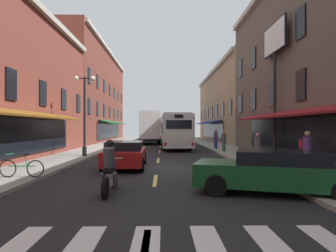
{
  "coord_description": "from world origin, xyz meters",
  "views": [
    {
      "loc": [
        0.3,
        -14.5,
        2.04
      ],
      "look_at": [
        0.76,
        12.54,
        2.15
      ],
      "focal_mm": 30.57,
      "sensor_mm": 36.0,
      "label": 1
    }
  ],
  "objects_px": {
    "billboard_sign": "(275,53)",
    "box_truck": "(150,128)",
    "transit_bus": "(174,130)",
    "bicycle_near": "(22,168)",
    "pedestrian_rear": "(258,147)",
    "motorcycle_rider": "(110,170)",
    "pedestrian_far": "(224,141)",
    "pedestrian_mid": "(216,138)",
    "sedan_far": "(155,135)",
    "sedan_near": "(125,154)",
    "sedan_mid": "(275,171)",
    "pedestrian_near": "(307,151)",
    "street_lamp_twin": "(84,112)"
  },
  "relations": [
    {
      "from": "billboard_sign",
      "to": "box_truck",
      "type": "bearing_deg",
      "value": 114.8
    },
    {
      "from": "transit_bus",
      "to": "box_truck",
      "type": "distance_m",
      "value": 7.53
    },
    {
      "from": "bicycle_near",
      "to": "pedestrian_rear",
      "type": "xyz_separation_m",
      "value": [
        10.5,
        4.51,
        0.45
      ]
    },
    {
      "from": "motorcycle_rider",
      "to": "bicycle_near",
      "type": "bearing_deg",
      "value": 150.93
    },
    {
      "from": "transit_bus",
      "to": "pedestrian_far",
      "type": "height_order",
      "value": "transit_bus"
    },
    {
      "from": "transit_bus",
      "to": "pedestrian_rear",
      "type": "height_order",
      "value": "transit_bus"
    },
    {
      "from": "transit_bus",
      "to": "bicycle_near",
      "type": "height_order",
      "value": "transit_bus"
    },
    {
      "from": "pedestrian_mid",
      "to": "box_truck",
      "type": "bearing_deg",
      "value": 72.6
    },
    {
      "from": "box_truck",
      "to": "pedestrian_far",
      "type": "height_order",
      "value": "box_truck"
    },
    {
      "from": "sedan_far",
      "to": "pedestrian_far",
      "type": "relative_size",
      "value": 2.91
    },
    {
      "from": "billboard_sign",
      "to": "box_truck",
      "type": "relative_size",
      "value": 1.09
    },
    {
      "from": "pedestrian_rear",
      "to": "transit_bus",
      "type": "bearing_deg",
      "value": 54.05
    },
    {
      "from": "pedestrian_far",
      "to": "sedan_near",
      "type": "bearing_deg",
      "value": -86.42
    },
    {
      "from": "billboard_sign",
      "to": "pedestrian_rear",
      "type": "bearing_deg",
      "value": -133.44
    },
    {
      "from": "motorcycle_rider",
      "to": "pedestrian_rear",
      "type": "xyz_separation_m",
      "value": [
        6.78,
        6.58,
        0.25
      ]
    },
    {
      "from": "sedan_mid",
      "to": "sedan_far",
      "type": "relative_size",
      "value": 1.11
    },
    {
      "from": "sedan_far",
      "to": "motorcycle_rider",
      "type": "height_order",
      "value": "motorcycle_rider"
    },
    {
      "from": "sedan_mid",
      "to": "motorcycle_rider",
      "type": "distance_m",
      "value": 5.1
    },
    {
      "from": "pedestrian_near",
      "to": "street_lamp_twin",
      "type": "distance_m",
      "value": 13.65
    },
    {
      "from": "pedestrian_far",
      "to": "street_lamp_twin",
      "type": "relative_size",
      "value": 0.3
    },
    {
      "from": "bicycle_near",
      "to": "pedestrian_mid",
      "type": "xyz_separation_m",
      "value": [
        10.06,
        14.46,
        0.54
      ]
    },
    {
      "from": "sedan_near",
      "to": "pedestrian_rear",
      "type": "height_order",
      "value": "pedestrian_rear"
    },
    {
      "from": "sedan_far",
      "to": "motorcycle_rider",
      "type": "relative_size",
      "value": 2.22
    },
    {
      "from": "pedestrian_near",
      "to": "sedan_mid",
      "type": "bearing_deg",
      "value": 11.07
    },
    {
      "from": "sedan_near",
      "to": "pedestrian_far",
      "type": "bearing_deg",
      "value": 50.65
    },
    {
      "from": "motorcycle_rider",
      "to": "street_lamp_twin",
      "type": "relative_size",
      "value": 0.39
    },
    {
      "from": "sedan_far",
      "to": "pedestrian_mid",
      "type": "height_order",
      "value": "pedestrian_mid"
    },
    {
      "from": "pedestrian_mid",
      "to": "street_lamp_twin",
      "type": "bearing_deg",
      "value": 161.8
    },
    {
      "from": "box_truck",
      "to": "billboard_sign",
      "type": "bearing_deg",
      "value": -65.2
    },
    {
      "from": "pedestrian_mid",
      "to": "pedestrian_rear",
      "type": "bearing_deg",
      "value": -137.41
    },
    {
      "from": "transit_bus",
      "to": "street_lamp_twin",
      "type": "height_order",
      "value": "street_lamp_twin"
    },
    {
      "from": "sedan_mid",
      "to": "motorcycle_rider",
      "type": "relative_size",
      "value": 2.45
    },
    {
      "from": "transit_bus",
      "to": "sedan_far",
      "type": "bearing_deg",
      "value": 97.53
    },
    {
      "from": "sedan_far",
      "to": "transit_bus",
      "type": "bearing_deg",
      "value": -82.47
    },
    {
      "from": "motorcycle_rider",
      "to": "pedestrian_near",
      "type": "xyz_separation_m",
      "value": [
        7.61,
        2.87,
        0.36
      ]
    },
    {
      "from": "transit_bus",
      "to": "pedestrian_near",
      "type": "height_order",
      "value": "transit_bus"
    },
    {
      "from": "pedestrian_near",
      "to": "sedan_near",
      "type": "bearing_deg",
      "value": -57.67
    },
    {
      "from": "box_truck",
      "to": "motorcycle_rider",
      "type": "bearing_deg",
      "value": -89.97
    },
    {
      "from": "box_truck",
      "to": "sedan_mid",
      "type": "xyz_separation_m",
      "value": [
        5.11,
        -26.58,
        -1.3
      ]
    },
    {
      "from": "transit_bus",
      "to": "pedestrian_far",
      "type": "relative_size",
      "value": 7.28
    },
    {
      "from": "sedan_mid",
      "to": "pedestrian_mid",
      "type": "bearing_deg",
      "value": 85.73
    },
    {
      "from": "transit_bus",
      "to": "box_truck",
      "type": "xyz_separation_m",
      "value": [
        -2.78,
        6.99,
        0.27
      ]
    },
    {
      "from": "bicycle_near",
      "to": "pedestrian_near",
      "type": "distance_m",
      "value": 11.37
    },
    {
      "from": "transit_bus",
      "to": "motorcycle_rider",
      "type": "height_order",
      "value": "transit_bus"
    },
    {
      "from": "box_truck",
      "to": "pedestrian_mid",
      "type": "height_order",
      "value": "box_truck"
    },
    {
      "from": "street_lamp_twin",
      "to": "motorcycle_rider",
      "type": "bearing_deg",
      "value": -70.72
    },
    {
      "from": "transit_bus",
      "to": "sedan_near",
      "type": "distance_m",
      "value": 14.29
    },
    {
      "from": "sedan_far",
      "to": "pedestrian_mid",
      "type": "xyz_separation_m",
      "value": [
        6.1,
        -22.11,
        0.34
      ]
    },
    {
      "from": "billboard_sign",
      "to": "pedestrian_mid",
      "type": "bearing_deg",
      "value": 103.99
    },
    {
      "from": "sedan_far",
      "to": "pedestrian_rear",
      "type": "bearing_deg",
      "value": -78.46
    }
  ]
}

